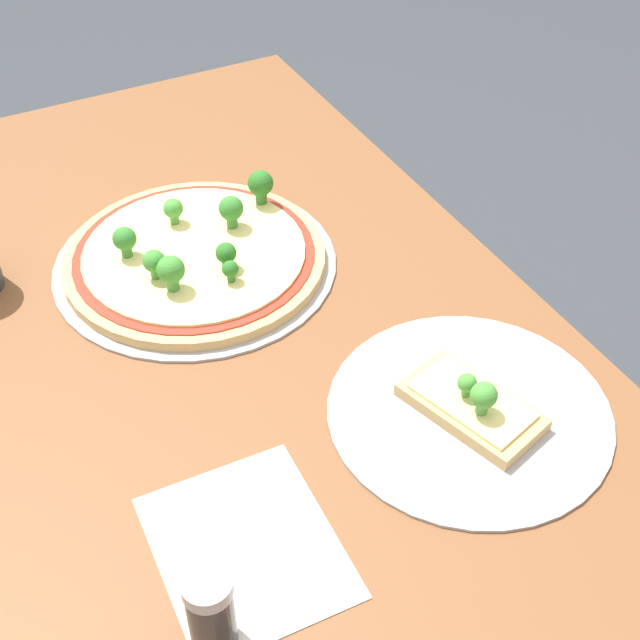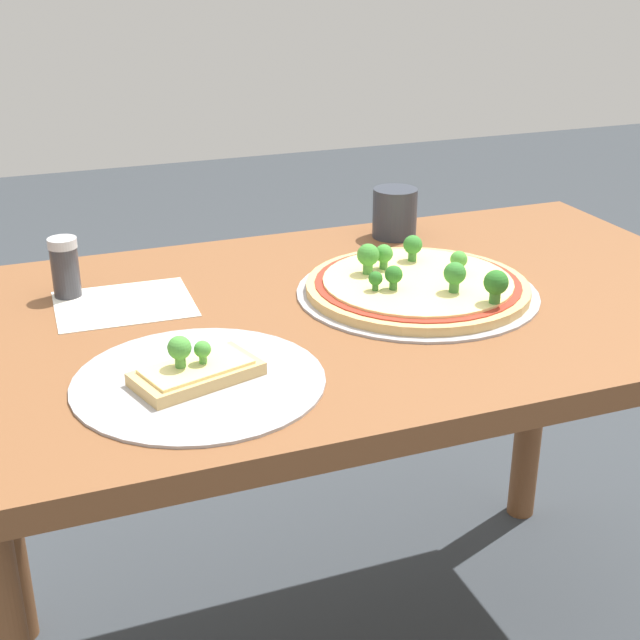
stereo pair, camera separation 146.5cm
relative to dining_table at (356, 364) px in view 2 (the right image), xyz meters
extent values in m
cube|color=brown|center=(0.00, 0.00, 0.08)|extent=(1.22, 0.73, 0.04)
cylinder|color=brown|center=(0.55, 0.30, -0.27)|extent=(0.06, 0.06, 0.68)
cylinder|color=#A3A3A8|center=(0.10, 0.00, 0.10)|extent=(0.37, 0.37, 0.00)
cylinder|color=tan|center=(0.10, 0.00, 0.11)|extent=(0.34, 0.34, 0.01)
cylinder|color=#A82D1E|center=(0.10, 0.00, 0.12)|extent=(0.32, 0.32, 0.00)
cylinder|color=#EFD684|center=(0.10, 0.00, 0.12)|extent=(0.29, 0.29, 0.00)
sphere|color=#286B23|center=(0.02, -0.02, 0.15)|extent=(0.02, 0.02, 0.02)
cylinder|color=#37742D|center=(0.02, -0.02, 0.13)|extent=(0.01, 0.01, 0.01)
sphere|color=#3D8933|center=(0.04, 0.05, 0.16)|extent=(0.03, 0.03, 0.03)
cylinder|color=#488E3A|center=(0.04, 0.05, 0.13)|extent=(0.02, 0.02, 0.02)
sphere|color=#3D8933|center=(0.07, 0.06, 0.15)|extent=(0.03, 0.03, 0.03)
cylinder|color=#488E3A|center=(0.07, 0.06, 0.13)|extent=(0.01, 0.01, 0.01)
sphere|color=#337A2D|center=(0.13, 0.08, 0.15)|extent=(0.03, 0.03, 0.03)
cylinder|color=#3F8136|center=(0.13, 0.08, 0.13)|extent=(0.01, 0.01, 0.01)
sphere|color=#479338|center=(0.17, 0.00, 0.15)|extent=(0.03, 0.03, 0.03)
cylinder|color=#51973E|center=(0.17, 0.00, 0.13)|extent=(0.01, 0.01, 0.01)
sphere|color=#337A2D|center=(0.13, -0.07, 0.16)|extent=(0.03, 0.03, 0.03)
cylinder|color=#3F8136|center=(0.13, -0.07, 0.13)|extent=(0.01, 0.01, 0.01)
sphere|color=#286B23|center=(0.05, -0.02, 0.15)|extent=(0.03, 0.03, 0.03)
cylinder|color=#37742D|center=(0.05, -0.02, 0.13)|extent=(0.01, 0.01, 0.01)
sphere|color=#286B23|center=(0.16, -0.12, 0.16)|extent=(0.04, 0.04, 0.04)
cylinder|color=#37742D|center=(0.16, -0.12, 0.13)|extent=(0.02, 0.02, 0.02)
cylinder|color=#A3A3A8|center=(-0.28, -0.17, 0.10)|extent=(0.31, 0.31, 0.00)
cube|color=tan|center=(-0.29, -0.17, 0.11)|extent=(0.17, 0.12, 0.02)
cube|color=#EFD684|center=(-0.29, -0.17, 0.12)|extent=(0.14, 0.10, 0.00)
sphere|color=#479338|center=(-0.31, -0.17, 0.15)|extent=(0.03, 0.03, 0.03)
cylinder|color=#51973E|center=(-0.31, -0.17, 0.13)|extent=(0.01, 0.01, 0.01)
sphere|color=#479338|center=(-0.28, -0.17, 0.15)|extent=(0.02, 0.02, 0.02)
cylinder|color=#51973E|center=(-0.28, -0.17, 0.13)|extent=(0.01, 0.01, 0.01)
cylinder|color=#2D333D|center=(0.19, 0.27, 0.15)|extent=(0.08, 0.08, 0.09)
cylinder|color=#333338|center=(-0.40, 0.18, 0.14)|extent=(0.04, 0.04, 0.08)
cylinder|color=#B2B2B7|center=(-0.40, 0.18, 0.19)|extent=(0.04, 0.04, 0.01)
cube|color=silver|center=(-0.33, 0.12, 0.10)|extent=(0.21, 0.17, 0.00)
camera|label=1|loc=(-0.79, 0.28, 0.83)|focal=50.00mm
camera|label=2|loc=(-0.49, -1.13, 0.61)|focal=50.00mm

